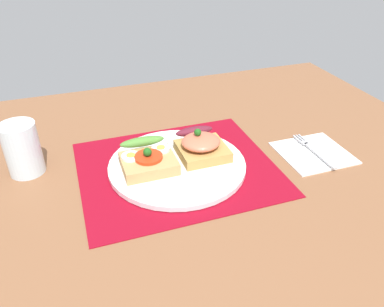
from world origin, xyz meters
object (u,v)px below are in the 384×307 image
object	(u,v)px
sandwich_salmon	(201,145)
fork	(313,150)
plate	(177,165)
napkin	(313,152)
drinking_glass	(22,149)
sandwich_egg_tomato	(147,159)

from	to	relation	value
sandwich_salmon	fork	world-z (taller)	sandwich_salmon
sandwich_salmon	fork	xyz separation A→B (cm)	(22.56, -5.09, -2.60)
plate	napkin	world-z (taller)	plate
sandwich_salmon	plate	bearing A→B (deg)	-164.91
fork	drinking_glass	distance (cm)	56.47
sandwich_egg_tomato	sandwich_salmon	xyz separation A→B (cm)	(10.85, 0.52, 0.48)
sandwich_egg_tomato	plate	bearing A→B (deg)	-9.51
plate	sandwich_egg_tomato	xyz separation A→B (cm)	(-5.49, 0.92, 2.08)
plate	sandwich_salmon	bearing A→B (deg)	15.09
sandwich_egg_tomato	fork	distance (cm)	33.78
sandwich_egg_tomato	fork	size ratio (longest dim) A/B	0.72
napkin	drinking_glass	size ratio (longest dim) A/B	1.36
sandwich_salmon	fork	bearing A→B (deg)	-12.71
napkin	drinking_glass	world-z (taller)	drinking_glass
fork	sandwich_salmon	bearing A→B (deg)	167.29
fork	napkin	bearing A→B (deg)	-86.04
plate	napkin	bearing A→B (deg)	-8.02
sandwich_salmon	fork	size ratio (longest dim) A/B	0.76
sandwich_egg_tomato	sandwich_salmon	size ratio (longest dim) A/B	0.95
sandwich_egg_tomato	fork	bearing A→B (deg)	-7.78
napkin	plate	bearing A→B (deg)	171.98
sandwich_egg_tomato	drinking_glass	bearing A→B (deg)	160.84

